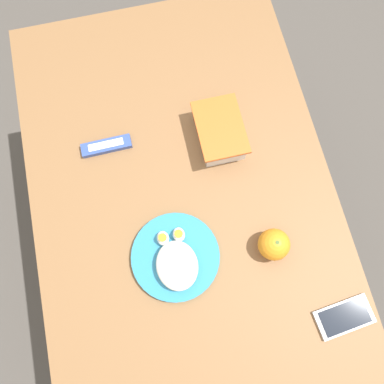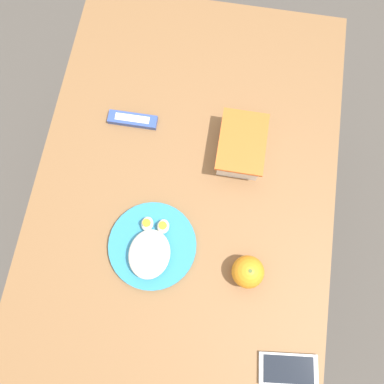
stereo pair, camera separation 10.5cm
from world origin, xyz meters
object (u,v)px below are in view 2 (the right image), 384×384
(rice_plate, at_px, (151,248))
(food_container, at_px, (241,146))
(orange_fruit, at_px, (248,272))
(candy_bar, at_px, (133,120))
(cell_phone, at_px, (288,369))

(rice_plate, bearing_deg, food_container, 148.27)
(food_container, relative_size, orange_fruit, 2.18)
(candy_bar, relative_size, cell_phone, 0.94)
(candy_bar, distance_m, cell_phone, 0.82)
(orange_fruit, height_order, rice_plate, orange_fruit)
(orange_fruit, xyz_separation_m, candy_bar, (-0.40, -0.40, -0.03))
(food_container, relative_size, cell_phone, 1.19)
(orange_fruit, height_order, cell_phone, orange_fruit)
(food_container, xyz_separation_m, cell_phone, (0.58, 0.20, -0.03))
(rice_plate, distance_m, candy_bar, 0.39)
(food_container, distance_m, orange_fruit, 0.36)
(food_container, xyz_separation_m, rice_plate, (0.33, -0.20, -0.01))
(food_container, height_order, orange_fruit, orange_fruit)
(rice_plate, distance_m, cell_phone, 0.47)
(food_container, bearing_deg, rice_plate, -31.73)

